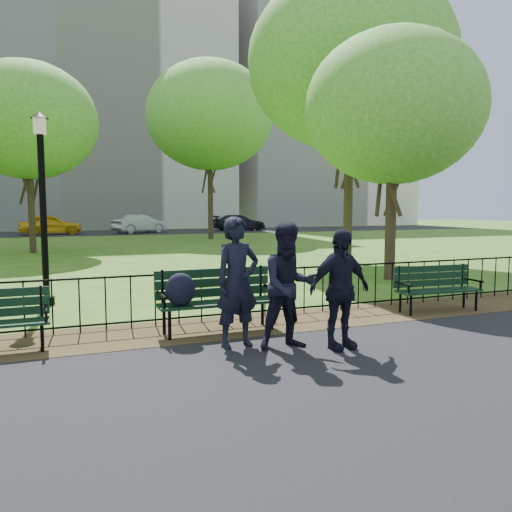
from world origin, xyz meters
name	(u,v)px	position (x,y,z in m)	size (l,w,h in m)	color
ground	(281,349)	(0.00, 0.00, 0.00)	(120.00, 120.00, 0.00)	#355A17
asphalt_path	(460,462)	(0.00, -3.40, 0.01)	(60.00, 9.20, 0.01)	black
dirt_strip	(244,325)	(0.00, 1.50, 0.01)	(60.00, 1.60, 0.01)	#372916
far_street	(96,233)	(0.00, 35.00, 0.01)	(70.00, 9.00, 0.01)	black
iron_fence	(234,292)	(0.00, 2.00, 0.50)	(24.06, 0.06, 1.00)	black
apartment_mid	(103,79)	(2.00, 48.00, 15.00)	(24.00, 15.00, 30.00)	beige
apartment_east	(312,124)	(26.00, 48.00, 12.00)	(20.00, 15.00, 24.00)	white
park_bench_main	(200,291)	(-0.83, 1.22, 0.69)	(1.95, 0.63, 1.10)	black
park_bench_right_a	(436,283)	(3.85, 1.25, 0.55)	(1.72, 0.64, 0.96)	black
lamppost	(43,201)	(-3.13, 4.71, 2.12)	(0.35, 0.35, 3.90)	black
tree_near_e	(394,108)	(5.71, 5.18, 4.68)	(4.84, 4.84, 6.75)	#2D2116
tree_mid_e	(351,63)	(7.12, 9.60, 7.18)	(7.42, 7.42, 10.34)	#2D2116
tree_far_c	(28,121)	(-3.91, 17.87, 5.75)	(5.94, 5.94, 8.28)	#2D2116
tree_far_e	(210,116)	(6.26, 24.41, 7.73)	(7.98, 7.98, 11.13)	#2D2116
person_left	(237,282)	(-0.53, 0.34, 0.94)	(0.68, 0.45, 1.86)	black
person_mid	(289,286)	(0.12, -0.02, 0.90)	(0.87, 0.45, 1.78)	black
person_right	(340,289)	(0.77, -0.30, 0.86)	(0.99, 0.41, 1.69)	black
taxi	(50,225)	(-3.33, 33.40, 0.76)	(1.76, 4.38, 1.49)	gold
sedan_silver	(140,224)	(3.21, 33.66, 0.73)	(1.52, 4.35, 1.43)	#9B9FA3
sedan_dark	(239,223)	(11.91, 34.68, 0.69)	(1.91, 4.70, 1.36)	black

